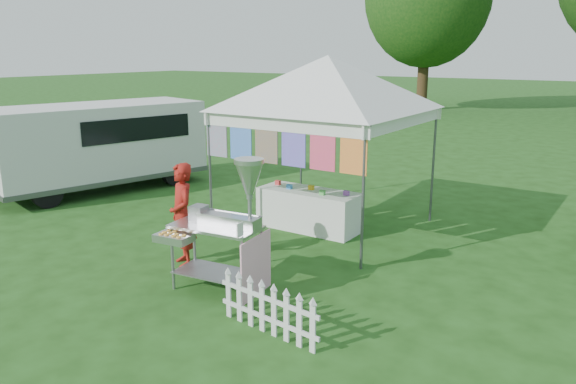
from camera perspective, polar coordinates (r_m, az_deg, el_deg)
The scene contains 7 objects.
ground at distance 7.45m, azimuth -10.06°, elevation -10.39°, with size 120.00×120.00×0.00m, color #1E4212.
canopy_main at distance 9.60m, azimuth 4.07°, elevation 13.64°, with size 4.24×4.24×3.45m.
donut_cart at distance 7.12m, azimuth -6.16°, elevation -2.35°, with size 1.30×1.02×1.80m.
vendor at distance 8.27m, azimuth -10.70°, elevation -2.30°, with size 0.56×0.36×1.52m, color maroon.
cargo_van at distance 13.36m, azimuth -18.32°, elevation 4.69°, with size 2.95×4.93×1.92m.
picket_fence at distance 6.34m, azimuth -2.05°, elevation -11.88°, with size 1.43×0.20×0.56m.
display_table at distance 9.89m, azimuth 2.13°, elevation -1.81°, with size 1.80×0.70×0.70m, color white.
Camera 1 is at (4.77, -4.83, 3.08)m, focal length 35.00 mm.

